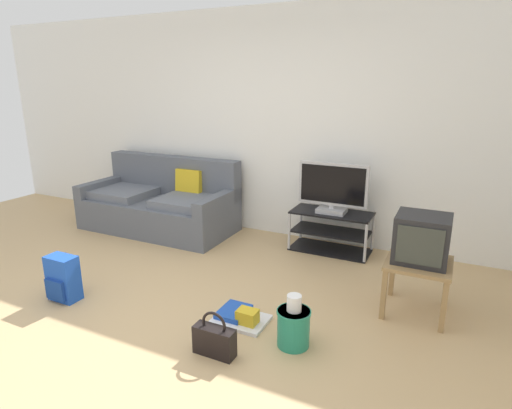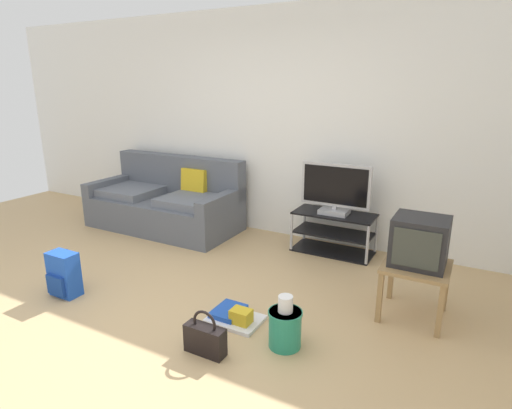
# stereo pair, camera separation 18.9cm
# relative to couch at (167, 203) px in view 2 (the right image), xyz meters

# --- Properties ---
(ground_plane) EXTENTS (9.00, 9.80, 0.02)m
(ground_plane) POSITION_rel_couch_xyz_m (1.37, -1.92, -0.33)
(ground_plane) COLOR tan
(wall_back) EXTENTS (9.00, 0.10, 2.70)m
(wall_back) POSITION_rel_couch_xyz_m (1.37, 0.53, 1.03)
(wall_back) COLOR white
(wall_back) RESTS_ON ground_plane
(couch) EXTENTS (1.97, 0.92, 0.91)m
(couch) POSITION_rel_couch_xyz_m (0.00, 0.00, 0.00)
(couch) COLOR #565B66
(couch) RESTS_ON ground_plane
(tv_stand) EXTENTS (0.89, 0.42, 0.46)m
(tv_stand) POSITION_rel_couch_xyz_m (2.22, 0.20, -0.10)
(tv_stand) COLOR black
(tv_stand) RESTS_ON ground_plane
(flat_tv) EXTENTS (0.77, 0.22, 0.56)m
(flat_tv) POSITION_rel_couch_xyz_m (2.22, 0.18, 0.41)
(flat_tv) COLOR #B2B2B7
(flat_tv) RESTS_ON tv_stand
(side_table) EXTENTS (0.50, 0.50, 0.46)m
(side_table) POSITION_rel_couch_xyz_m (3.23, -0.80, 0.06)
(side_table) COLOR #9E7A4C
(side_table) RESTS_ON ground_plane
(crt_tv) EXTENTS (0.41, 0.38, 0.39)m
(crt_tv) POSITION_rel_couch_xyz_m (3.23, -0.79, 0.32)
(crt_tv) COLOR #232326
(crt_tv) RESTS_ON side_table
(backpack) EXTENTS (0.27, 0.23, 0.40)m
(backpack) POSITION_rel_couch_xyz_m (0.43, -1.92, -0.13)
(backpack) COLOR blue
(backpack) RESTS_ON ground_plane
(handbag) EXTENTS (0.30, 0.11, 0.33)m
(handbag) POSITION_rel_couch_xyz_m (2.04, -2.03, -0.21)
(handbag) COLOR black
(handbag) RESTS_ON ground_plane
(cleaning_bucket) EXTENTS (0.25, 0.25, 0.40)m
(cleaning_bucket) POSITION_rel_couch_xyz_m (2.49, -1.68, -0.16)
(cleaning_bucket) COLOR #238466
(cleaning_bucket) RESTS_ON ground_plane
(floor_tray) EXTENTS (0.42, 0.33, 0.14)m
(floor_tray) POSITION_rel_couch_xyz_m (2.00, -1.57, -0.28)
(floor_tray) COLOR silver
(floor_tray) RESTS_ON ground_plane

